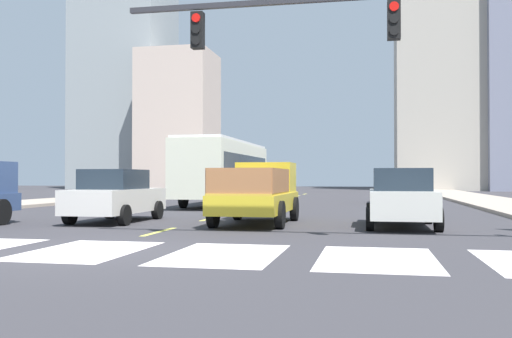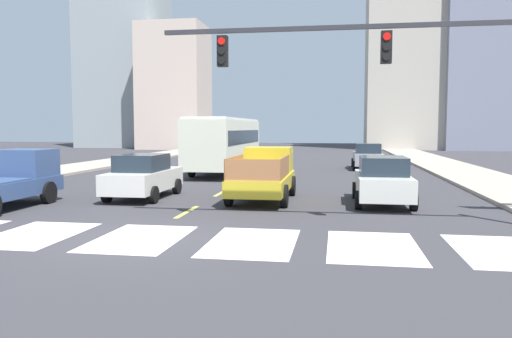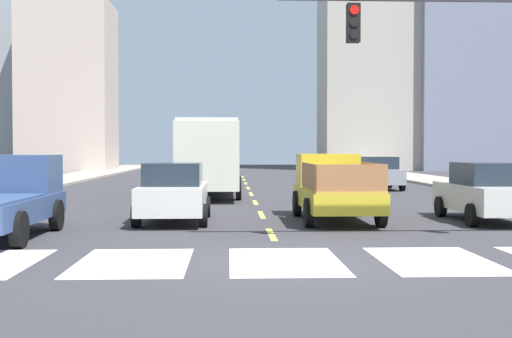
{
  "view_description": "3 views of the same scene",
  "coord_description": "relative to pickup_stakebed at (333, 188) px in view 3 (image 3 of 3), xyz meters",
  "views": [
    {
      "loc": [
        5.53,
        -10.39,
        1.46
      ],
      "look_at": [
        0.67,
        13.88,
        1.83
      ],
      "focal_mm": 39.7,
      "sensor_mm": 36.0,
      "label": 1
    },
    {
      "loc": [
        4.81,
        -11.74,
        2.74
      ],
      "look_at": [
        1.17,
        11.0,
        0.86
      ],
      "focal_mm": 35.4,
      "sensor_mm": 36.0,
      "label": 2
    },
    {
      "loc": [
        -1.05,
        -12.52,
        2.1
      ],
      "look_at": [
        -0.21,
        8.28,
        1.49
      ],
      "focal_mm": 47.19,
      "sensor_mm": 36.0,
      "label": 3
    }
  ],
  "objects": [
    {
      "name": "lane_dash_4",
      "position": [
        -2.08,
        16.58,
        -0.93
      ],
      "size": [
        0.16,
        2.4,
        0.01
      ],
      "primitive_type": "cube",
      "color": "#D5D04D",
      "rests_on": "ground"
    },
    {
      "name": "pickup_stakebed",
      "position": [
        0.0,
        0.0,
        0.0
      ],
      "size": [
        2.18,
        5.2,
        1.96
      ],
      "rotation": [
        0.0,
        0.0,
        -0.03
      ],
      "color": "gold",
      "rests_on": "ground"
    },
    {
      "name": "sedan_mid",
      "position": [
        4.38,
        -0.69,
        -0.08
      ],
      "size": [
        2.02,
        4.4,
        1.72
      ],
      "rotation": [
        0.0,
        0.0,
        0.03
      ],
      "color": "beige",
      "rests_on": "ground"
    },
    {
      "name": "lane_dash_2",
      "position": [
        -2.08,
        6.58,
        -0.93
      ],
      "size": [
        0.16,
        2.4,
        0.01
      ],
      "primitive_type": "cube",
      "color": "#D5D04D",
      "rests_on": "ground"
    },
    {
      "name": "sedan_far",
      "position": [
        4.78,
        15.11,
        -0.08
      ],
      "size": [
        2.02,
        4.4,
        1.72
      ],
      "rotation": [
        0.0,
        0.0,
        -0.04
      ],
      "color": "gray",
      "rests_on": "ground"
    },
    {
      "name": "block_low_right",
      "position": [
        11.31,
        48.84,
        13.12
      ],
      "size": [
        9.75,
        7.6,
        28.11
      ],
      "primitive_type": "cube",
      "color": "#ADA598",
      "rests_on": "ground"
    },
    {
      "name": "lane_dash_0",
      "position": [
        -2.08,
        -3.42,
        -0.93
      ],
      "size": [
        0.16,
        2.4,
        0.01
      ],
      "primitive_type": "cube",
      "color": "#D5D04D",
      "rests_on": "ground"
    },
    {
      "name": "lane_dash_3",
      "position": [
        -2.08,
        11.58,
        -0.93
      ],
      "size": [
        0.16,
        2.4,
        0.01
      ],
      "primitive_type": "cube",
      "color": "#D5D04D",
      "rests_on": "ground"
    },
    {
      "name": "crosswalk_stripe_4",
      "position": [
        0.76,
        -7.42,
        -0.93
      ],
      "size": [
        2.08,
        3.28,
        0.01
      ],
      "primitive_type": "cube",
      "color": "silver",
      "rests_on": "ground"
    },
    {
      "name": "crosswalk_stripe_3",
      "position": [
        -2.08,
        -7.42,
        -0.93
      ],
      "size": [
        2.08,
        3.28,
        0.01
      ],
      "primitive_type": "cube",
      "color": "silver",
      "rests_on": "ground"
    },
    {
      "name": "city_bus",
      "position": [
        -3.97,
        10.86,
        1.02
      ],
      "size": [
        2.72,
        10.8,
        3.32
      ],
      "rotation": [
        0.0,
        0.0,
        -0.02
      ],
      "color": "silver",
      "rests_on": "ground"
    },
    {
      "name": "crosswalk_stripe_2",
      "position": [
        -4.91,
        -7.42,
        -0.93
      ],
      "size": [
        2.08,
        3.28,
        0.01
      ],
      "primitive_type": "cube",
      "color": "silver",
      "rests_on": "ground"
    },
    {
      "name": "pickup_dark",
      "position": [
        -8.57,
        -3.46,
        -0.02
      ],
      "size": [
        2.18,
        5.2,
        1.96
      ],
      "rotation": [
        0.0,
        0.0,
        -0.04
      ],
      "color": "#354B77",
      "rests_on": "ground"
    },
    {
      "name": "lane_dash_5",
      "position": [
        -2.08,
        21.58,
        -0.93
      ],
      "size": [
        0.16,
        2.4,
        0.01
      ],
      "primitive_type": "cube",
      "color": "#D5D04D",
      "rests_on": "ground"
    },
    {
      "name": "lane_dash_7",
      "position": [
        -2.08,
        31.58,
        -0.93
      ],
      "size": [
        0.16,
        2.4,
        0.01
      ],
      "primitive_type": "cube",
      "color": "#D5D04D",
      "rests_on": "ground"
    },
    {
      "name": "sedan_near_left",
      "position": [
        -4.72,
        -0.49,
        -0.08
      ],
      "size": [
        2.02,
        4.4,
        1.72
      ],
      "rotation": [
        0.0,
        0.0,
        0.01
      ],
      "color": "silver",
      "rests_on": "ground"
    },
    {
      "name": "lane_dash_1",
      "position": [
        -2.08,
        1.58,
        -0.93
      ],
      "size": [
        0.16,
        2.4,
        0.01
      ],
      "primitive_type": "cube",
      "color": "#D5D04D",
      "rests_on": "ground"
    },
    {
      "name": "lane_dash_6",
      "position": [
        -2.08,
        26.58,
        -0.93
      ],
      "size": [
        0.16,
        2.4,
        0.01
      ],
      "primitive_type": "cube",
      "color": "#D5D04D",
      "rests_on": "ground"
    },
    {
      "name": "ground_plane",
      "position": [
        -2.08,
        -7.42,
        -0.94
      ],
      "size": [
        160.0,
        160.0,
        0.0
      ],
      "primitive_type": "plane",
      "color": "#363438"
    },
    {
      "name": "block_mid_left",
      "position": [
        -18.41,
        45.1,
        7.09
      ],
      "size": [
        8.22,
        7.66,
        16.06
      ],
      "primitive_type": "cube",
      "color": "beige",
      "rests_on": "ground"
    }
  ]
}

